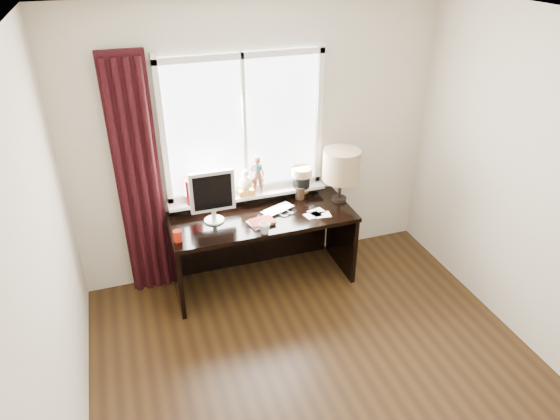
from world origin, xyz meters
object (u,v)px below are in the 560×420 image
object	(u,v)px
mug	(265,228)
desk	(259,232)
monitor	(212,194)
table_lamp	(341,166)
laptop	(278,210)
red_cup	(177,236)

from	to	relation	value
mug	desk	distance (m)	0.50
monitor	table_lamp	world-z (taller)	table_lamp
laptop	table_lamp	world-z (taller)	table_lamp
laptop	desk	size ratio (longest dim) A/B	0.19
laptop	monitor	xyz separation A→B (m)	(-0.60, 0.01, 0.27)
desk	laptop	bearing A→B (deg)	-21.60
mug	table_lamp	world-z (taller)	table_lamp
mug	laptop	bearing A→B (deg)	55.39
desk	table_lamp	world-z (taller)	table_lamp
red_cup	monitor	xyz separation A→B (m)	(0.36, 0.23, 0.23)
mug	table_lamp	size ratio (longest dim) A/B	0.19
desk	red_cup	bearing A→B (deg)	-160.35
desk	monitor	xyz separation A→B (m)	(-0.44, -0.06, 0.52)
red_cup	mug	bearing A→B (deg)	-8.72
mug	monitor	size ratio (longest dim) A/B	0.20
laptop	monitor	size ratio (longest dim) A/B	0.65
red_cup	monitor	world-z (taller)	monitor
mug	table_lamp	xyz separation A→B (m)	(0.86, 0.34, 0.31)
red_cup	table_lamp	world-z (taller)	table_lamp
monitor	table_lamp	size ratio (longest dim) A/B	0.94
mug	red_cup	bearing A→B (deg)	171.28
mug	desk	size ratio (longest dim) A/B	0.06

